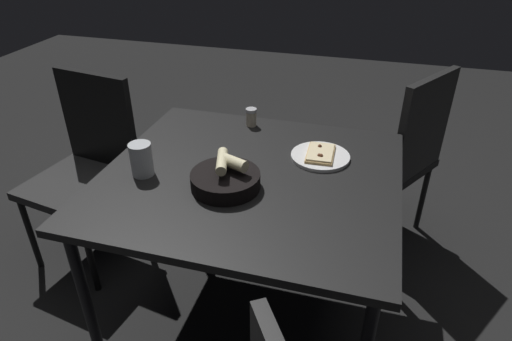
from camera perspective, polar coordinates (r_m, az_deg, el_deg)
name	(u,v)px	position (r m, az deg, el deg)	size (l,w,h in m)	color
ground	(251,311)	(2.14, -0.63, -17.54)	(8.00, 8.00, 0.00)	black
dining_table	(250,188)	(1.69, -0.76, -2.20)	(0.99, 1.09, 0.74)	black
pizza_plate	(320,156)	(1.77, 8.23, 1.91)	(0.23, 0.23, 0.04)	white
bread_basket	(225,179)	(1.57, -3.93, -1.07)	(0.25, 0.25, 0.11)	black
beer_glass	(142,161)	(1.68, -14.42, 1.17)	(0.08, 0.08, 0.12)	silver
pepper_shaker	(251,118)	(2.01, -0.61, 6.73)	(0.05, 0.05, 0.08)	#BFB299
chair_far	(397,150)	(2.35, 17.65, 2.46)	(0.60, 0.60, 0.95)	#252525
chair_spare	(88,160)	(2.31, -20.70, 1.31)	(0.51, 0.51, 0.93)	#2A2A2A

